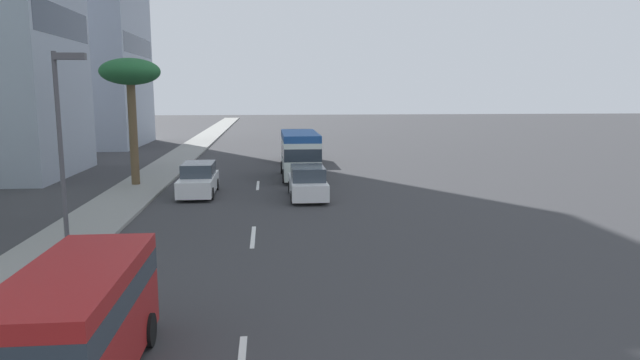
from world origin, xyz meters
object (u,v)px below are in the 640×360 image
car_second (308,183)px  street_lamp (64,135)px  van_fourth (299,144)px  palm_tree (130,76)px  minibus_lead (300,153)px  van_third (78,318)px  car_fifth (199,180)px

car_second → street_lamp: (-10.87, 8.12, 3.38)m
van_fourth → street_lamp: 27.69m
palm_tree → minibus_lead: bearing=-76.0°
van_third → van_fourth: 33.90m
car_second → palm_tree: bearing=65.6°
car_fifth → palm_tree: (2.93, 3.95, 5.52)m
car_fifth → palm_tree: palm_tree is taller
street_lamp → car_fifth: bearing=-11.0°
van_third → palm_tree: size_ratio=0.69×
street_lamp → minibus_lead: bearing=-24.7°
car_second → palm_tree: palm_tree is taller
minibus_lead → car_fifth: size_ratio=1.39×
minibus_lead → van_fourth: (8.52, -0.41, -0.21)m
car_second → van_third: 18.88m
van_third → street_lamp: bearing=-160.4°
minibus_lead → car_second: bearing=179.9°
van_third → street_lamp: street_lamp is taller
car_second → street_lamp: size_ratio=0.72×
van_third → palm_tree: bearing=-169.6°
minibus_lead → car_second: size_ratio=1.39×
palm_tree → car_fifth: bearing=-126.6°
minibus_lead → car_fifth: minibus_lead is taller
van_third → van_fourth: size_ratio=1.02×
car_second → street_lamp: 13.98m
car_second → van_fourth: bearing=-1.6°
car_second → car_fifth: bearing=75.6°
van_third → car_second: bearing=162.9°
car_fifth → palm_tree: size_ratio=0.65×
street_lamp → car_second: bearing=-36.8°
van_third → car_fifth: (19.50, 0.16, -0.49)m
minibus_lead → van_third: 25.46m
van_third → car_fifth: van_third is taller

